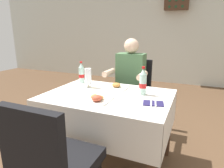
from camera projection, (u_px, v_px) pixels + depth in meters
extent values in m
plane|color=brown|center=(110.00, 161.00, 2.10)|extent=(11.00, 11.00, 0.00)
cube|color=silver|center=(169.00, 25.00, 5.06)|extent=(11.00, 0.12, 3.02)
cube|color=white|center=(108.00, 95.00, 1.92)|extent=(1.21, 0.87, 0.02)
cube|color=white|center=(86.00, 131.00, 1.59)|extent=(1.21, 0.02, 0.32)
cube|color=white|center=(123.00, 99.00, 2.34)|extent=(1.21, 0.02, 0.32)
cube|color=white|center=(59.00, 103.00, 2.19)|extent=(0.02, 0.87, 0.32)
cube|color=white|center=(169.00, 122.00, 1.74)|extent=(0.02, 0.87, 0.32)
cube|color=#472D1E|center=(41.00, 137.00, 1.89)|extent=(0.07, 0.07, 0.73)
cube|color=#472D1E|center=(153.00, 166.00, 1.48)|extent=(0.07, 0.07, 0.73)
cube|color=#472D1E|center=(82.00, 109.00, 2.56)|extent=(0.07, 0.07, 0.73)
cube|color=#472D1E|center=(168.00, 124.00, 2.14)|extent=(0.07, 0.07, 0.73)
cube|color=black|center=(131.00, 97.00, 2.64)|extent=(0.44, 0.44, 0.08)
cube|color=black|center=(137.00, 75.00, 2.79)|extent=(0.42, 0.06, 0.44)
cube|color=black|center=(114.00, 118.00, 2.62)|extent=(0.04, 0.04, 0.45)
cube|color=black|center=(139.00, 123.00, 2.49)|extent=(0.04, 0.04, 0.45)
cube|color=black|center=(123.00, 109.00, 2.92)|extent=(0.04, 0.04, 0.45)
cube|color=black|center=(145.00, 113.00, 2.79)|extent=(0.04, 0.04, 0.45)
cube|color=black|center=(63.00, 162.00, 1.33)|extent=(0.44, 0.44, 0.08)
cube|color=black|center=(31.00, 147.00, 1.04)|extent=(0.42, 0.06, 0.44)
cylinder|color=#282D42|center=(118.00, 120.00, 2.56)|extent=(0.10, 0.10, 0.45)
cylinder|color=#282D42|center=(130.00, 122.00, 2.50)|extent=(0.10, 0.10, 0.45)
cube|color=#282D42|center=(128.00, 97.00, 2.60)|extent=(0.34, 0.36, 0.12)
cube|color=#4C754C|center=(131.00, 72.00, 2.59)|extent=(0.36, 0.20, 0.50)
sphere|color=beige|center=(131.00, 46.00, 2.51)|extent=(0.19, 0.19, 0.19)
cylinder|color=beige|center=(109.00, 73.00, 2.47)|extent=(0.07, 0.26, 0.07)
cylinder|color=beige|center=(142.00, 75.00, 2.30)|extent=(0.07, 0.26, 0.07)
cube|color=white|center=(98.00, 100.00, 1.75)|extent=(0.22, 0.22, 0.01)
ellipsoid|color=#B77A38|center=(100.00, 97.00, 1.74)|extent=(0.10, 0.09, 0.03)
ellipsoid|color=#C14C33|center=(97.00, 98.00, 1.69)|extent=(0.12, 0.11, 0.06)
ellipsoid|color=#B77A38|center=(95.00, 97.00, 1.74)|extent=(0.10, 0.11, 0.04)
cube|color=white|center=(117.00, 88.00, 2.12)|extent=(0.23, 0.23, 0.01)
ellipsoid|color=#B77A38|center=(116.00, 85.00, 2.12)|extent=(0.12, 0.11, 0.05)
ellipsoid|color=#B77A38|center=(116.00, 85.00, 2.12)|extent=(0.07, 0.07, 0.04)
cylinder|color=white|center=(88.00, 87.00, 2.16)|extent=(0.07, 0.07, 0.01)
cylinder|color=white|center=(88.00, 86.00, 2.15)|extent=(0.02, 0.02, 0.03)
cylinder|color=white|center=(88.00, 76.00, 2.13)|extent=(0.07, 0.07, 0.17)
cylinder|color=gold|center=(88.00, 81.00, 2.14)|extent=(0.07, 0.07, 0.06)
cylinder|color=silver|center=(143.00, 85.00, 1.89)|extent=(0.07, 0.07, 0.20)
cylinder|color=red|center=(143.00, 86.00, 1.89)|extent=(0.07, 0.07, 0.04)
cone|color=silver|center=(143.00, 71.00, 1.85)|extent=(0.06, 0.06, 0.06)
cylinder|color=red|center=(144.00, 67.00, 1.84)|extent=(0.03, 0.03, 0.02)
cylinder|color=silver|center=(82.00, 75.00, 2.33)|extent=(0.06, 0.06, 0.18)
cylinder|color=red|center=(82.00, 76.00, 2.33)|extent=(0.06, 0.06, 0.04)
cone|color=silver|center=(81.00, 65.00, 2.30)|extent=(0.06, 0.06, 0.05)
cylinder|color=red|center=(81.00, 62.00, 2.29)|extent=(0.03, 0.03, 0.02)
cube|color=#231E4C|center=(153.00, 103.00, 1.67)|extent=(0.19, 0.16, 0.01)
cube|color=silver|center=(151.00, 102.00, 1.67)|extent=(0.05, 0.19, 0.01)
cube|color=silver|center=(155.00, 103.00, 1.66)|extent=(0.05, 0.19, 0.01)
cube|color=#472D1E|center=(177.00, 1.00, 4.71)|extent=(0.56, 0.20, 0.42)
cylinder|color=#193D1E|center=(170.00, 7.00, 4.77)|extent=(0.06, 0.14, 0.06)
cylinder|color=#193D1E|center=(176.00, 7.00, 4.71)|extent=(0.06, 0.14, 0.06)
cylinder|color=#193D1E|center=(183.00, 6.00, 4.66)|extent=(0.06, 0.14, 0.06)
cylinder|color=#193D1E|center=(170.00, 1.00, 4.73)|extent=(0.06, 0.14, 0.06)
cylinder|color=#193D1E|center=(177.00, 0.00, 4.68)|extent=(0.06, 0.14, 0.06)
cylinder|color=#193D1E|center=(183.00, 0.00, 4.62)|extent=(0.06, 0.14, 0.06)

